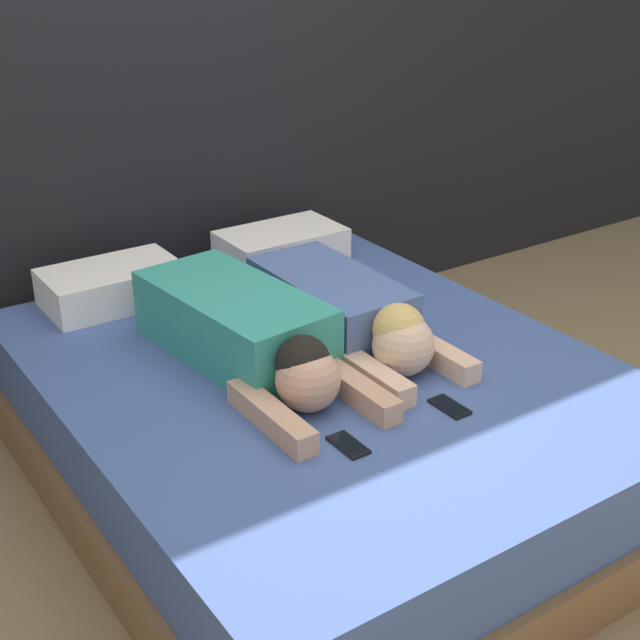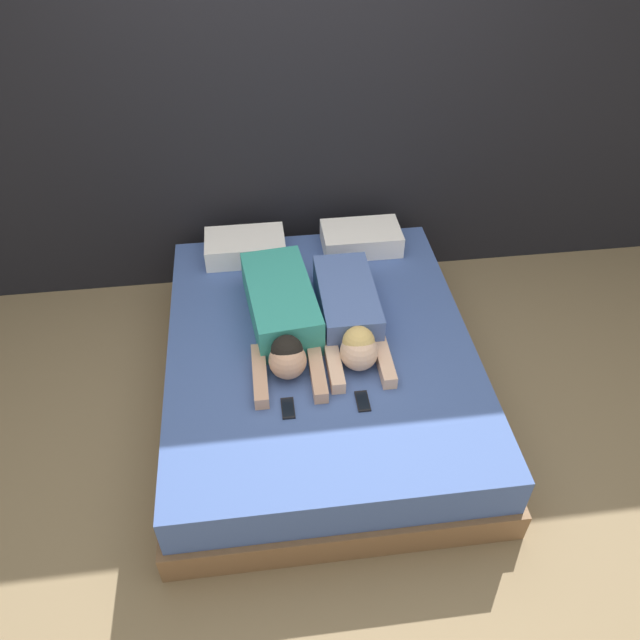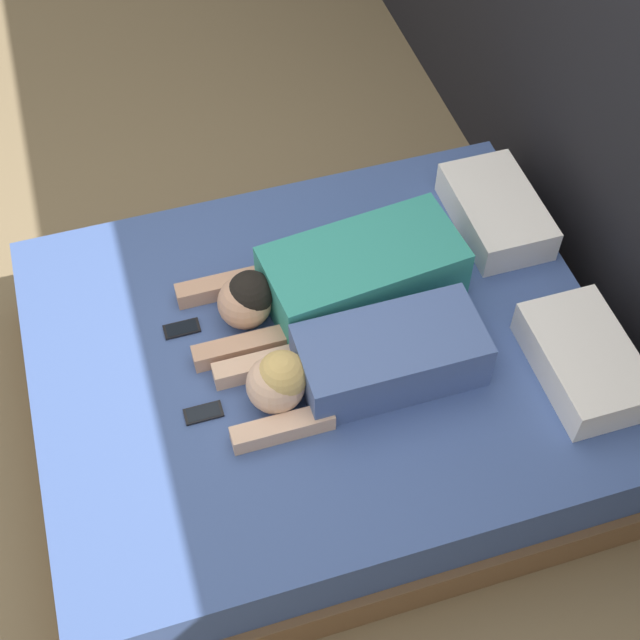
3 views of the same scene
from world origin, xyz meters
The scene contains 8 objects.
ground_plane centered at (0.00, 0.00, 0.00)m, with size 12.00×12.00×0.00m, color #7F6B4C.
bed centered at (0.00, 0.00, 0.21)m, with size 1.68×2.06×0.42m.
pillow_head_left centered at (-0.36, 0.82, 0.49)m, with size 0.49×0.30×0.14m.
pillow_head_right centered at (0.36, 0.82, 0.49)m, with size 0.49×0.30×0.14m.
person_left centered at (-0.19, 0.12, 0.53)m, with size 0.41×1.02×0.22m.
person_right centered at (0.17, 0.08, 0.52)m, with size 0.33×0.89×0.23m.
cell_phone_left centered at (-0.21, -0.45, 0.43)m, with size 0.06×0.13×0.01m.
cell_phone_right centered at (0.15, -0.45, 0.43)m, with size 0.06×0.13×0.01m.
Camera 3 is at (1.74, -0.53, 2.96)m, focal length 50.00 mm.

